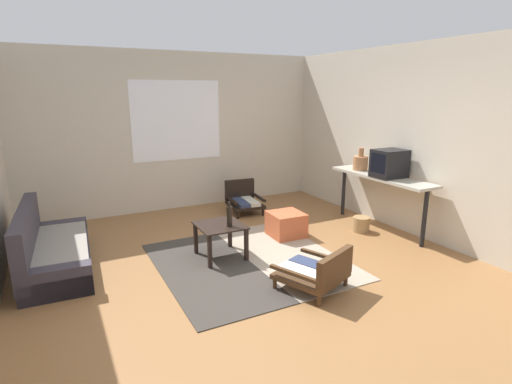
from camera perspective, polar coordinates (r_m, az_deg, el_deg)
ground_plane at (r=4.71m, az=0.28°, el=-11.39°), size 7.80×7.80×0.00m
far_wall_with_window at (r=7.13m, az=-11.37°, el=8.46°), size 5.60×0.13×2.70m
side_wall_right at (r=6.20m, az=21.36°, el=6.91°), size 0.12×6.60×2.70m
area_rug at (r=4.97m, az=-0.96°, el=-9.90°), size 2.14×2.26×0.01m
couch at (r=5.28m, az=-27.39°, el=-7.49°), size 0.80×1.80×0.75m
coffee_table at (r=4.99m, az=-5.17°, el=-5.62°), size 0.56×0.58×0.44m
armchair_by_window at (r=6.88m, az=-1.83°, el=-1.01°), size 0.59×0.65×0.53m
armchair_striped_foreground at (r=4.28m, az=8.69°, el=-11.20°), size 0.81×0.82×0.47m
ottoman_orange at (r=5.75m, az=4.35°, el=-4.68°), size 0.48×0.48×0.35m
console_shelf at (r=6.19m, az=17.52°, el=1.53°), size 0.43×1.77×0.83m
crt_television at (r=6.04m, az=18.60°, el=3.92°), size 0.45×0.36×0.40m
clay_vase at (r=6.48m, az=14.78°, el=4.14°), size 0.23×0.23×0.35m
glass_bottle at (r=4.85m, az=-3.85°, el=-3.45°), size 0.07×0.07×0.31m
wicker_basket at (r=6.15m, az=14.87°, el=-4.50°), size 0.25×0.25×0.22m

